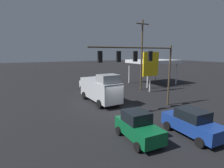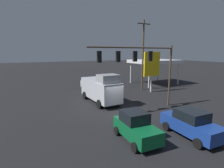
{
  "view_description": "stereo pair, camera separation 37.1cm",
  "coord_description": "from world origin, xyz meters",
  "px_view_note": "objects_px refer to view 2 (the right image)",
  "views": [
    {
      "loc": [
        8.99,
        14.25,
        5.96
      ],
      "look_at": [
        0.0,
        -2.0,
        2.57
      ],
      "focal_mm": 28.0,
      "sensor_mm": 36.0,
      "label": 1
    },
    {
      "loc": [
        8.67,
        14.42,
        5.96
      ],
      "look_at": [
        0.0,
        -2.0,
        2.57
      ],
      "focal_mm": 28.0,
      "sensor_mm": 36.0,
      "label": 2
    }
  ],
  "objects_px": {
    "sedan_waiting": "(191,123)",
    "delivery_truck": "(101,89)",
    "hatchback_crossing": "(136,127)",
    "pickup_parked": "(93,85)",
    "traffic_signal_assembly": "(141,61)",
    "price_sign": "(152,65)",
    "utility_pole": "(143,54)"
  },
  "relations": [
    {
      "from": "utility_pole",
      "to": "delivery_truck",
      "type": "bearing_deg",
      "value": 21.54
    },
    {
      "from": "price_sign",
      "to": "pickup_parked",
      "type": "xyz_separation_m",
      "value": [
        7.87,
        -3.81,
        -2.96
      ]
    },
    {
      "from": "sedan_waiting",
      "to": "price_sign",
      "type": "bearing_deg",
      "value": 154.32
    },
    {
      "from": "utility_pole",
      "to": "delivery_truck",
      "type": "xyz_separation_m",
      "value": [
        8.79,
        3.47,
        -3.99
      ]
    },
    {
      "from": "pickup_parked",
      "to": "traffic_signal_assembly",
      "type": "bearing_deg",
      "value": 4.39
    },
    {
      "from": "utility_pole",
      "to": "price_sign",
      "type": "xyz_separation_m",
      "value": [
        -0.26,
        1.88,
        -1.61
      ]
    },
    {
      "from": "price_sign",
      "to": "hatchback_crossing",
      "type": "distance_m",
      "value": 15.7
    },
    {
      "from": "traffic_signal_assembly",
      "to": "delivery_truck",
      "type": "relative_size",
      "value": 1.42
    },
    {
      "from": "utility_pole",
      "to": "pickup_parked",
      "type": "xyz_separation_m",
      "value": [
        7.61,
        -1.93,
        -4.57
      ]
    },
    {
      "from": "utility_pole",
      "to": "pickup_parked",
      "type": "distance_m",
      "value": 9.09
    },
    {
      "from": "hatchback_crossing",
      "to": "pickup_parked",
      "type": "relative_size",
      "value": 0.74
    },
    {
      "from": "utility_pole",
      "to": "hatchback_crossing",
      "type": "relative_size",
      "value": 2.77
    },
    {
      "from": "traffic_signal_assembly",
      "to": "utility_pole",
      "type": "height_order",
      "value": "utility_pole"
    },
    {
      "from": "price_sign",
      "to": "delivery_truck",
      "type": "bearing_deg",
      "value": 9.98
    },
    {
      "from": "hatchback_crossing",
      "to": "pickup_parked",
      "type": "height_order",
      "value": "pickup_parked"
    },
    {
      "from": "utility_pole",
      "to": "hatchback_crossing",
      "type": "xyz_separation_m",
      "value": [
        10.43,
        12.95,
        -4.74
      ]
    },
    {
      "from": "pickup_parked",
      "to": "delivery_truck",
      "type": "bearing_deg",
      "value": -14.43
    },
    {
      "from": "sedan_waiting",
      "to": "hatchback_crossing",
      "type": "bearing_deg",
      "value": -106.71
    },
    {
      "from": "pickup_parked",
      "to": "hatchback_crossing",
      "type": "bearing_deg",
      "value": -12.82
    },
    {
      "from": "price_sign",
      "to": "hatchback_crossing",
      "type": "height_order",
      "value": "price_sign"
    },
    {
      "from": "traffic_signal_assembly",
      "to": "hatchback_crossing",
      "type": "distance_m",
      "value": 7.52
    },
    {
      "from": "pickup_parked",
      "to": "delivery_truck",
      "type": "height_order",
      "value": "delivery_truck"
    },
    {
      "from": "traffic_signal_assembly",
      "to": "utility_pole",
      "type": "relative_size",
      "value": 0.9
    },
    {
      "from": "hatchback_crossing",
      "to": "delivery_truck",
      "type": "distance_m",
      "value": 9.65
    },
    {
      "from": "hatchback_crossing",
      "to": "delivery_truck",
      "type": "height_order",
      "value": "delivery_truck"
    },
    {
      "from": "price_sign",
      "to": "delivery_truck",
      "type": "relative_size",
      "value": 0.88
    },
    {
      "from": "sedan_waiting",
      "to": "delivery_truck",
      "type": "bearing_deg",
      "value": -165.46
    },
    {
      "from": "hatchback_crossing",
      "to": "sedan_waiting",
      "type": "relative_size",
      "value": 0.87
    },
    {
      "from": "utility_pole",
      "to": "sedan_waiting",
      "type": "bearing_deg",
      "value": 65.16
    },
    {
      "from": "traffic_signal_assembly",
      "to": "hatchback_crossing",
      "type": "xyz_separation_m",
      "value": [
        3.96,
        4.84,
        -4.18
      ]
    },
    {
      "from": "price_sign",
      "to": "sedan_waiting",
      "type": "height_order",
      "value": "price_sign"
    },
    {
      "from": "utility_pole",
      "to": "price_sign",
      "type": "relative_size",
      "value": 1.8
    }
  ]
}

